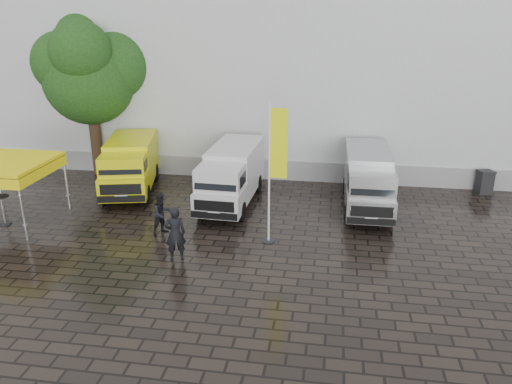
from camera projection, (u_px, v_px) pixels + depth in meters
ground at (276, 250)px, 17.86m from camera, size 120.00×120.00×0.00m
exhibition_hall at (341, 47)px, 30.35m from camera, size 44.00×16.00×12.00m
hall_plinth at (335, 173)px, 24.77m from camera, size 44.00×0.15×1.00m
van_yellow at (130, 167)px, 23.30m from camera, size 3.17×5.57×2.42m
van_white at (231, 177)px, 21.83m from camera, size 2.11×5.76×2.46m
van_silver at (368, 181)px, 21.31m from camera, size 1.92×5.61×2.42m
canopy_tent at (3, 165)px, 19.53m from camera, size 3.38×3.38×2.56m
flagpole at (274, 166)px, 17.56m from camera, size 0.88×0.50×5.20m
tree at (88, 73)px, 24.72m from camera, size 4.47×4.47×8.03m
cocktail_table at (3, 210)px, 19.85m from camera, size 0.60×0.60×1.20m
wheelie_bin at (485, 182)px, 23.29m from camera, size 0.79×0.79×1.10m
person_front at (175, 234)px, 16.89m from camera, size 0.84×0.71×1.95m
person_tent at (162, 213)px, 18.98m from camera, size 0.98×1.01×1.64m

